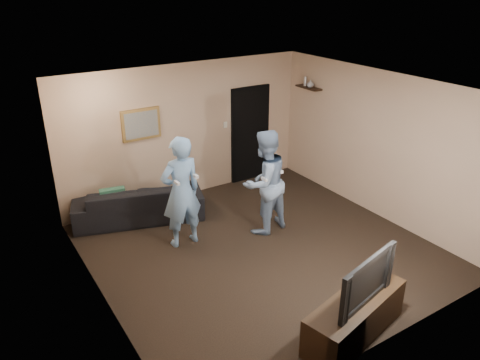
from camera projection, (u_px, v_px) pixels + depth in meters
ground at (260, 249)px, 7.53m from camera, size 5.00×5.00×0.00m
ceiling at (263, 89)px, 6.48m from camera, size 5.00×5.00×0.04m
wall_back at (186, 132)px, 8.93m from camera, size 5.00×0.04×2.60m
wall_front at (393, 251)px, 5.08m from camera, size 5.00×0.04×2.60m
wall_left at (96, 218)px, 5.77m from camera, size 0.04×5.00×2.60m
wall_right at (378, 145)px, 8.24m from camera, size 0.04×5.00×2.60m
sofa at (138, 202)px, 8.36m from camera, size 2.42×1.53×0.66m
throw_pillow at (113, 200)px, 8.08m from camera, size 0.44×0.22×0.43m
painting_frame at (141, 124)px, 8.35m from camera, size 0.72×0.05×0.57m
painting_canvas at (142, 125)px, 8.33m from camera, size 0.62×0.01×0.47m
doorway at (250, 134)px, 9.74m from camera, size 0.90×0.06×2.00m
light_switch at (225, 125)px, 9.33m from camera, size 0.08×0.02×0.12m
wall_shelf at (309, 88)px, 9.29m from camera, size 0.20×0.60×0.03m
shelf_vase at (310, 84)px, 9.22m from camera, size 0.18×0.18×0.14m
shelf_figurine at (305, 81)px, 9.34m from camera, size 0.06×0.06×0.18m
tv_console at (355, 318)px, 5.65m from camera, size 1.61×0.83×0.55m
television at (360, 278)px, 5.41m from camera, size 1.08×0.38×0.62m
wii_player_left at (181, 192)px, 7.34m from camera, size 0.67×0.51×1.84m
wii_player_right at (264, 182)px, 7.75m from camera, size 0.97×0.81×1.79m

